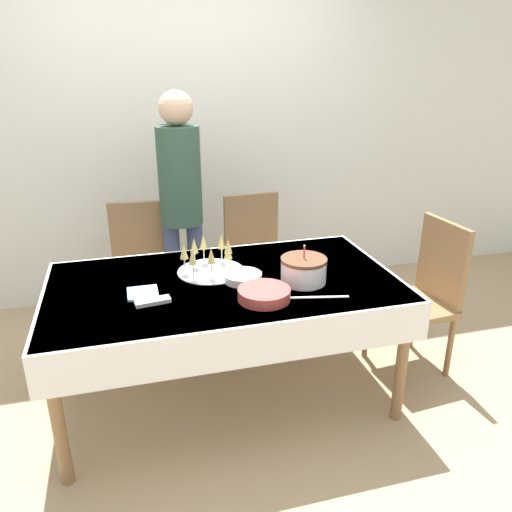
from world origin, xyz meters
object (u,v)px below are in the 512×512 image
object	(u,v)px
dining_chair_far_left	(142,268)
plate_stack_dessert	(243,277)
dining_chair_far_right	(256,256)
champagne_tray	(209,258)
plate_stack_main	(264,294)
person_standing	(181,194)
dining_chair_right_end	(424,291)
birthday_cake	(304,270)

from	to	relation	value
dining_chair_far_left	plate_stack_dessert	bearing A→B (deg)	-59.85
dining_chair_far_right	champagne_tray	bearing A→B (deg)	-123.48
plate_stack_main	plate_stack_dessert	size ratio (longest dim) A/B	1.28
plate_stack_main	plate_stack_dessert	bearing A→B (deg)	101.22
champagne_tray	plate_stack_dessert	bearing A→B (deg)	-48.52
dining_chair_far_left	person_standing	world-z (taller)	person_standing
champagne_tray	person_standing	xyz separation A→B (m)	(-0.06, 0.70, 0.19)
dining_chair_far_left	champagne_tray	size ratio (longest dim) A/B	2.54
dining_chair_far_right	person_standing	xyz separation A→B (m)	(-0.51, 0.02, 0.49)
person_standing	champagne_tray	bearing A→B (deg)	-85.41
dining_chair_right_end	plate_stack_dessert	bearing A→B (deg)	-178.46
champagne_tray	plate_stack_main	world-z (taller)	champagne_tray
champagne_tray	person_standing	bearing A→B (deg)	94.59
dining_chair_far_right	birthday_cake	distance (m)	0.99
dining_chair_far_left	person_standing	size ratio (longest dim) A/B	0.57
birthday_cake	person_standing	size ratio (longest dim) A/B	0.15
dining_chair_far_right	person_standing	bearing A→B (deg)	178.10
dining_chair_far_left	dining_chair_far_right	bearing A→B (deg)	0.02
dining_chair_far_right	plate_stack_dessert	size ratio (longest dim) A/B	4.64
champagne_tray	dining_chair_far_left	bearing A→B (deg)	116.87
dining_chair_far_right	champagne_tray	size ratio (longest dim) A/B	2.54
dining_chair_right_end	birthday_cake	world-z (taller)	dining_chair_right_end
dining_chair_right_end	plate_stack_main	bearing A→B (deg)	-166.05
dining_chair_right_end	plate_stack_main	world-z (taller)	dining_chair_right_end
dining_chair_right_end	dining_chair_far_right	bearing A→B (deg)	135.50
plate_stack_dessert	person_standing	xyz separation A→B (m)	(-0.20, 0.87, 0.25)
champagne_tray	plate_stack_dessert	world-z (taller)	champagne_tray
person_standing	dining_chair_right_end	bearing A→B (deg)	-31.93
dining_chair_far_right	dining_chair_right_end	xyz separation A→B (m)	(0.84, -0.82, 0.00)
dining_chair_far_left	birthday_cake	xyz separation A→B (m)	(0.80, -0.95, 0.28)
dining_chair_far_left	champagne_tray	xyz separation A→B (m)	(0.35, -0.69, 0.30)
dining_chair_far_right	dining_chair_right_end	bearing A→B (deg)	-44.50
birthday_cake	champagne_tray	world-z (taller)	birthday_cake
dining_chair_far_left	dining_chair_far_right	world-z (taller)	same
champagne_tray	dining_chair_far_right	bearing A→B (deg)	56.52
dining_chair_far_right	champagne_tray	xyz separation A→B (m)	(-0.45, -0.69, 0.30)
plate_stack_main	dining_chair_far_right	bearing A→B (deg)	76.77
plate_stack_main	person_standing	distance (m)	1.17
dining_chair_far_right	champagne_tray	distance (m)	0.88
dining_chair_far_right	plate_stack_main	bearing A→B (deg)	-103.23
dining_chair_far_left	birthday_cake	distance (m)	1.28
dining_chair_right_end	plate_stack_dessert	world-z (taller)	dining_chair_right_end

